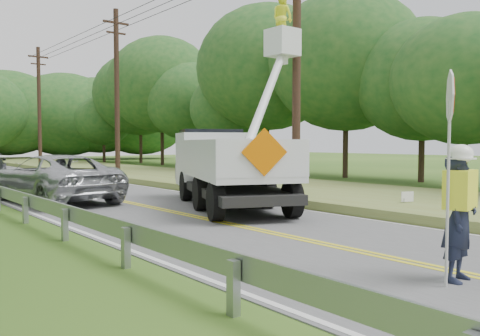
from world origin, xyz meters
TOP-DOWN VIEW (x-y plane):
  - ground at (0.00, 0.00)m, footprint 140.00×140.00m
  - road at (0.00, 14.00)m, footprint 7.20×96.00m
  - utility_poles at (5.00, 17.02)m, footprint 1.60×43.30m
  - tall_grass_verge at (7.10, 14.00)m, footprint 7.00×96.00m
  - treeline_right at (15.62, 26.49)m, footprint 10.59×52.13m
  - flagger at (-0.50, 0.01)m, footprint 1.18×0.61m
  - bucket_truck at (2.64, 10.08)m, footprint 5.26×7.89m
  - suv_silver at (-2.01, 14.14)m, footprint 3.43×6.34m
  - yard_sign at (5.62, 4.82)m, footprint 0.43×0.17m

SIDE VIEW (x-z plane):
  - ground at x=0.00m, z-range 0.00..0.00m
  - road at x=0.00m, z-range 0.00..0.02m
  - tall_grass_verge at x=7.10m, z-range 0.00..0.30m
  - yard_sign at x=5.62m, z-range 0.14..0.78m
  - suv_silver at x=-2.01m, z-range 0.02..1.71m
  - flagger at x=-0.50m, z-range -0.44..2.74m
  - bucket_truck at x=2.64m, z-range -2.00..5.27m
  - utility_poles at x=5.00m, z-range 0.27..10.27m
  - treeline_right at x=15.62m, z-range 0.55..12.49m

